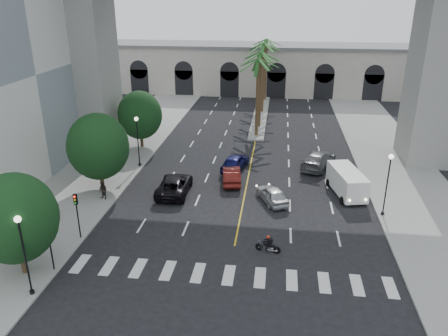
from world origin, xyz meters
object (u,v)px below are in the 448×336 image
Objects in this scene: car_b at (231,175)px; car_d at (318,159)px; car_c at (174,185)px; traffic_signal_near at (49,237)px; pedestrian_a at (56,208)px; lamp_post_left_far at (138,137)px; pedestrian_b at (103,191)px; motorcycle_rider at (269,245)px; car_e at (235,162)px; traffic_signal_far at (77,209)px; cargo_van at (347,181)px; car_a at (272,194)px; lamp_post_left_near at (24,249)px; lamp_post_right at (388,180)px.

car_d reaches higher than car_b.
car_b is 5.70m from car_c.
pedestrian_a is at bearing 115.58° from traffic_signal_near.
pedestrian_b is (-0.66, -8.12, -2.27)m from lamp_post_left_far.
pedestrian_b is (-14.50, 6.34, 0.37)m from motorcycle_rider.
motorcycle_rider is at bearing 117.12° from car_e.
car_c is at bearing 60.26° from traffic_signal_far.
car_b is at bearing 102.46° from car_e.
lamp_post_left_far reaches higher than car_b.
car_c is 1.20× the size of car_e.
lamp_post_left_far is at bearing 66.20° from pedestrian_a.
cargo_van is at bearing 69.94° from motorcycle_rider.
car_c is 8.00m from car_e.
car_b reaches higher than motorcycle_rider.
pedestrian_a is (-23.49, -7.62, -0.32)m from cargo_van.
car_e is (4.82, 6.38, 0.02)m from car_c.
traffic_signal_far reaches higher than car_b.
car_b is (9.90, -2.75, -2.46)m from lamp_post_left_far.
traffic_signal_near is at bearing 75.31° from car_e.
car_a is 5.44m from car_b.
motorcycle_rider is 12.35m from car_b.
lamp_post_left_near is 20.23m from car_a.
car_b is at bearing 159.37° from cargo_van.
cargo_van is at bearing 27.01° from traffic_signal_far.
motorcycle_rider is at bearing -17.95° from pedestrian_a.
lamp_post_left_far is 1.27× the size of car_a.
car_d is at bearing 42.53° from traffic_signal_far.
pedestrian_b is (-5.74, -2.34, 0.16)m from car_c.
traffic_signal_near is 13.77m from car_c.
car_b is 0.98× the size of car_e.
car_c is at bearing 172.87° from lamp_post_right.
lamp_post_right is 11.36m from motorcycle_rider.
traffic_signal_near and traffic_signal_far have the same top height.
lamp_post_right is 4.93m from cargo_van.
car_c is at bearing 65.41° from car_e.
lamp_post_left_near is 21.00m from lamp_post_left_far.
lamp_post_left_near is 1.00× the size of lamp_post_left_far.
car_d reaches higher than motorcycle_rider.
lamp_post_right reaches higher than cargo_van.
car_c is (-8.76, 8.67, 0.20)m from motorcycle_rider.
pedestrian_b is (-0.76, 6.38, -1.56)m from traffic_signal_far.
pedestrian_b is at bearing 94.18° from traffic_signal_near.
traffic_signal_near is 18.63m from car_b.
traffic_signal_far is 15.40m from car_b.
lamp_post_left_far and lamp_post_right have the same top height.
lamp_post_left_near is 1.13× the size of car_e.
car_d is at bearing 7.03° from lamp_post_left_far.
car_d is (-4.42, 10.26, -2.36)m from lamp_post_right.
lamp_post_left_far is 0.94× the size of car_c.
lamp_post_left_far reaches higher than cargo_van.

